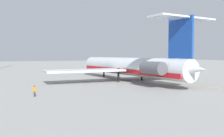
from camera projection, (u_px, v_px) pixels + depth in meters
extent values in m
plane|color=gray|center=(156.00, 77.00, 65.63)|extent=(392.19, 392.19, 0.00)
cylinder|color=silver|center=(127.00, 66.00, 57.18)|extent=(38.69, 7.78, 4.10)
cone|color=silver|center=(92.00, 64.00, 73.78)|extent=(4.63, 4.33, 3.94)
cone|color=silver|center=(191.00, 69.00, 40.56)|extent=(6.29, 4.05, 3.49)
cube|color=#B2191E|center=(127.00, 70.00, 57.23)|extent=(37.85, 7.78, 0.90)
cube|color=silver|center=(85.00, 71.00, 52.63)|extent=(6.56, 17.16, 0.41)
cube|color=silver|center=(159.00, 68.00, 63.28)|extent=(9.69, 18.04, 0.41)
cylinder|color=#515156|center=(153.00, 68.00, 44.07)|extent=(5.33, 2.86, 2.38)
cube|color=silver|center=(156.00, 68.00, 44.42)|extent=(3.19, 1.60, 0.49)
cylinder|color=#515156|center=(179.00, 67.00, 47.38)|extent=(5.33, 2.86, 2.38)
cube|color=silver|center=(176.00, 67.00, 47.02)|extent=(3.19, 1.60, 0.49)
cube|color=#19429E|center=(180.00, 38.00, 42.47)|extent=(5.57, 0.94, 7.27)
cube|color=silver|center=(168.00, 17.00, 40.26)|extent=(4.40, 6.33, 0.29)
cube|color=silver|center=(196.00, 20.00, 43.57)|extent=(4.40, 6.33, 0.29)
cylinder|color=black|center=(104.00, 71.00, 67.43)|extent=(0.45, 0.45, 3.11)
cylinder|color=black|center=(118.00, 75.00, 54.53)|extent=(0.45, 0.45, 3.11)
cylinder|color=black|center=(142.00, 74.00, 57.82)|extent=(0.45, 0.45, 3.11)
cylinder|color=black|center=(34.00, 94.00, 35.33)|extent=(0.10, 0.10, 0.79)
cylinder|color=black|center=(35.00, 94.00, 35.39)|extent=(0.10, 0.10, 0.79)
cylinder|color=orange|center=(34.00, 89.00, 35.32)|extent=(0.26, 0.26, 0.62)
sphere|color=brown|center=(34.00, 86.00, 35.30)|extent=(0.25, 0.25, 0.25)
cylinder|color=orange|center=(33.00, 89.00, 35.25)|extent=(0.07, 0.07, 0.53)
cylinder|color=orange|center=(36.00, 89.00, 35.39)|extent=(0.07, 0.07, 0.53)
cone|color=#EA590F|center=(137.00, 71.00, 86.90)|extent=(0.40, 0.40, 0.55)
cube|color=gold|center=(157.00, 79.00, 60.93)|extent=(86.72, 4.59, 0.01)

